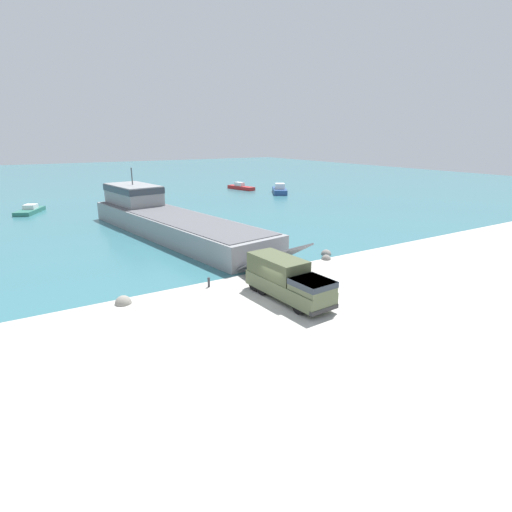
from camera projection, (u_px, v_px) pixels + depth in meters
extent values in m
plane|color=#B7B5AD|center=(277.00, 299.00, 30.70)|extent=(240.00, 240.00, 0.00)
cube|color=#336B75|center=(80.00, 182.00, 109.50)|extent=(240.00, 180.00, 0.01)
cube|color=gray|center=(174.00, 226.00, 50.12)|extent=(12.36, 34.27, 2.56)
cube|color=#56565B|center=(174.00, 215.00, 49.75)|extent=(11.58, 32.85, 0.08)
cube|color=gray|center=(133.00, 194.00, 57.81)|extent=(6.44, 10.07, 2.80)
cube|color=#28333D|center=(133.00, 189.00, 57.57)|extent=(6.60, 10.18, 0.84)
cylinder|color=#3F3F42|center=(132.00, 176.00, 57.06)|extent=(0.16, 0.16, 2.40)
cube|color=#56565B|center=(275.00, 257.00, 36.45)|extent=(6.64, 4.74, 2.34)
cube|color=#566042|center=(288.00, 288.00, 30.41)|extent=(3.07, 8.08, 1.13)
cube|color=#566042|center=(312.00, 286.00, 28.09)|extent=(2.55, 2.85, 0.83)
cube|color=#28333D|center=(313.00, 283.00, 28.03)|extent=(2.63, 2.89, 0.42)
cube|color=#495236|center=(278.00, 266.00, 31.08)|extent=(2.77, 5.19, 1.55)
cube|color=#2D2D2D|center=(324.00, 310.00, 27.49)|extent=(2.58, 0.42, 0.32)
cylinder|color=black|center=(321.00, 299.00, 29.18)|extent=(0.42, 1.24, 1.22)
cylinder|color=black|center=(299.00, 306.00, 28.00)|extent=(0.42, 1.24, 1.22)
cylinder|color=black|center=(283.00, 282.00, 32.60)|extent=(0.42, 1.24, 1.22)
cylinder|color=black|center=(262.00, 287.00, 31.41)|extent=(0.42, 1.24, 1.22)
cylinder|color=black|center=(275.00, 278.00, 33.46)|extent=(0.42, 1.24, 1.22)
cylinder|color=black|center=(254.00, 283.00, 32.27)|extent=(0.42, 1.24, 1.22)
cylinder|color=#4C4738|center=(324.00, 291.00, 31.09)|extent=(0.14, 0.14, 0.84)
cylinder|color=#4C4738|center=(323.00, 292.00, 30.93)|extent=(0.14, 0.14, 0.84)
cube|color=#4C4738|center=(324.00, 283.00, 30.79)|extent=(0.50, 0.45, 0.67)
sphere|color=tan|center=(324.00, 277.00, 30.66)|extent=(0.23, 0.23, 0.23)
cube|color=#B22323|center=(241.00, 188.00, 94.37)|extent=(3.59, 7.97, 0.78)
cube|color=silver|center=(239.00, 184.00, 94.53)|extent=(1.78, 2.56, 0.86)
cube|color=navy|center=(280.00, 191.00, 87.81)|extent=(6.38, 8.20, 1.07)
cube|color=silver|center=(280.00, 186.00, 86.93)|extent=(2.88, 3.02, 1.17)
cube|color=#2D7060|center=(30.00, 211.00, 65.13)|extent=(5.07, 7.00, 0.64)
cube|color=silver|center=(30.00, 207.00, 65.40)|extent=(2.42, 2.53, 0.71)
cylinder|color=#333338|center=(209.00, 283.00, 33.11)|extent=(0.20, 0.20, 0.67)
sphere|color=#333338|center=(209.00, 279.00, 33.00)|extent=(0.23, 0.23, 0.23)
sphere|color=gray|center=(326.00, 255.00, 42.28)|extent=(1.09, 1.09, 1.09)
sphere|color=gray|center=(326.00, 259.00, 40.66)|extent=(0.97, 0.97, 0.97)
sphere|color=gray|center=(123.00, 304.00, 29.88)|extent=(1.24, 1.24, 1.24)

